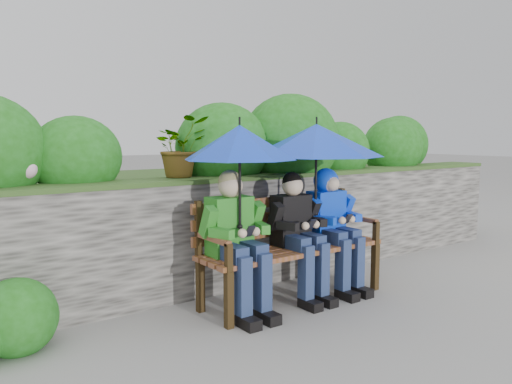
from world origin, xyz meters
TOP-DOWN VIEW (x-y plane):
  - ground at (0.00, 0.00)m, footprint 60.00×60.00m
  - garden_backdrop at (-0.06, 1.57)m, footprint 8.00×2.87m
  - park_bench at (0.37, 0.15)m, footprint 1.68×0.49m
  - boy_left at (-0.21, 0.07)m, footprint 0.51×0.59m
  - boy_middle at (0.42, 0.07)m, footprint 0.48×0.55m
  - boy_right at (0.84, 0.09)m, footprint 0.49×0.59m
  - umbrella_left at (-0.19, 0.05)m, footprint 0.87×0.87m
  - umbrella_right at (0.63, 0.09)m, footprint 1.15×1.15m

SIDE VIEW (x-z plane):
  - ground at x=0.00m, z-range 0.00..0.00m
  - park_bench at x=0.37m, z-range 0.06..0.95m
  - boy_middle at x=0.42m, z-range 0.07..1.15m
  - boy_left at x=-0.21m, z-range 0.06..1.19m
  - boy_right at x=0.84m, z-range 0.11..1.21m
  - garden_backdrop at x=-0.06m, z-range -0.27..1.59m
  - umbrella_left at x=-0.19m, z-range 0.91..1.77m
  - umbrella_right at x=0.63m, z-range 0.93..1.78m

